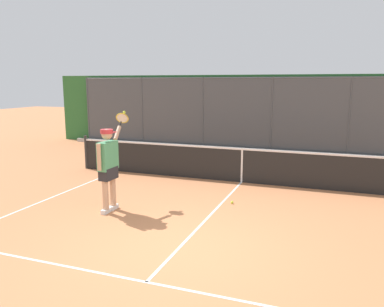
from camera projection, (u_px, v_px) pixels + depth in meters
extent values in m
plane|color=#C67A4C|center=(180.00, 248.00, 6.45)|extent=(60.00, 60.00, 0.00)
cube|color=white|center=(146.00, 282.00, 5.33)|extent=(6.18, 0.05, 0.01)
cube|color=white|center=(210.00, 215.00, 8.00)|extent=(0.05, 5.78, 0.01)
cylinder|color=#474C51|center=(349.00, 117.00, 14.00)|extent=(0.07, 0.07, 2.94)
cylinder|color=#474C51|center=(271.00, 115.00, 14.96)|extent=(0.07, 0.07, 2.94)
cylinder|color=#474C51|center=(203.00, 113.00, 15.92)|extent=(0.07, 0.07, 2.94)
cylinder|color=#474C51|center=(142.00, 111.00, 16.88)|extent=(0.07, 0.07, 2.94)
cylinder|color=#474C51|center=(88.00, 110.00, 17.84)|extent=(0.07, 0.07, 2.94)
cylinder|color=#474C51|center=(273.00, 78.00, 14.70)|extent=(16.87, 0.05, 0.05)
cube|color=#474C51|center=(271.00, 115.00, 14.96)|extent=(16.87, 0.02, 2.94)
cube|color=#2D6B33|center=(274.00, 113.00, 15.55)|extent=(19.87, 0.90, 3.03)
cube|color=#ADADA8|center=(269.00, 151.00, 15.05)|extent=(17.87, 0.18, 0.15)
cylinder|color=#2D2D2D|center=(86.00, 152.00, 12.30)|extent=(0.09, 0.09, 1.07)
cube|color=black|center=(242.00, 166.00, 10.58)|extent=(10.07, 0.02, 0.91)
cube|color=white|center=(242.00, 149.00, 10.49)|extent=(10.07, 0.04, 0.05)
cube|color=white|center=(242.00, 166.00, 10.58)|extent=(0.05, 0.04, 0.91)
cube|color=silver|center=(106.00, 211.00, 8.15)|extent=(0.12, 0.26, 0.09)
cylinder|color=tan|center=(105.00, 190.00, 8.07)|extent=(0.13, 0.13, 0.82)
cube|color=silver|center=(113.00, 207.00, 8.41)|extent=(0.12, 0.26, 0.09)
cylinder|color=tan|center=(113.00, 187.00, 8.32)|extent=(0.13, 0.13, 0.82)
cube|color=#28282D|center=(108.00, 173.00, 8.13)|extent=(0.23, 0.44, 0.26)
cube|color=#4C9E6B|center=(108.00, 156.00, 8.07)|extent=(0.22, 0.51, 0.60)
cylinder|color=tan|center=(99.00, 157.00, 7.78)|extent=(0.08, 0.08, 0.55)
cylinder|color=tan|center=(117.00, 133.00, 8.44)|extent=(0.18, 0.41, 0.30)
sphere|color=tan|center=(107.00, 134.00, 7.98)|extent=(0.23, 0.23, 0.23)
cylinder|color=red|center=(107.00, 131.00, 7.97)|extent=(0.27, 0.27, 0.09)
cube|color=red|center=(110.00, 132.00, 8.09)|extent=(0.20, 0.21, 0.02)
cylinder|color=black|center=(120.00, 124.00, 8.66)|extent=(0.07, 0.17, 0.13)
torus|color=gold|center=(122.00, 118.00, 8.82)|extent=(0.33, 0.25, 0.26)
cylinder|color=silver|center=(122.00, 118.00, 8.82)|extent=(0.28, 0.20, 0.21)
sphere|color=#CCDB33|center=(124.00, 112.00, 8.97)|extent=(0.07, 0.07, 0.07)
sphere|color=#CCDB33|center=(112.00, 190.00, 9.76)|extent=(0.07, 0.07, 0.07)
sphere|color=#C1D138|center=(232.00, 202.00, 8.78)|extent=(0.07, 0.07, 0.07)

